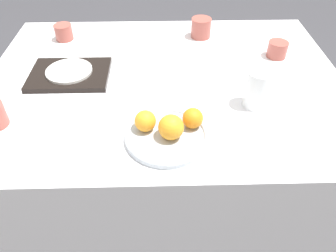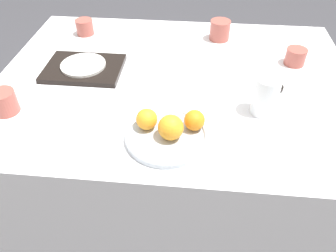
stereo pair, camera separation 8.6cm
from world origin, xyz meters
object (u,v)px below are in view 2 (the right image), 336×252
at_px(fruit_platter, 168,136).
at_px(cup_2, 4,102).
at_px(serving_tray, 84,68).
at_px(cup_0, 220,30).
at_px(orange_1, 194,120).
at_px(orange_2, 147,119).
at_px(orange_0, 171,127).
at_px(soy_dish, 274,87).
at_px(water_glass, 265,96).
at_px(cup_3, 85,27).
at_px(cup_1, 296,57).
at_px(side_plate, 83,65).

relative_size(fruit_platter, cup_2, 2.98).
distance_m(serving_tray, cup_0, 0.60).
height_order(orange_1, orange_2, orange_2).
relative_size(fruit_platter, orange_0, 3.32).
bearing_deg(soy_dish, water_glass, -112.69).
relative_size(cup_0, cup_3, 1.14).
distance_m(serving_tray, cup_2, 0.32).
bearing_deg(serving_tray, cup_1, 9.10).
bearing_deg(cup_0, orange_1, -98.06).
relative_size(fruit_platter, serving_tray, 0.85).
distance_m(fruit_platter, cup_3, 0.78).
relative_size(water_glass, serving_tray, 0.44).
bearing_deg(orange_1, cup_2, 176.34).
bearing_deg(serving_tray, cup_3, 105.18).
xyz_separation_m(orange_0, orange_2, (-0.07, 0.04, -0.01)).
bearing_deg(side_plate, fruit_platter, -43.99).
height_order(water_glass, cup_2, water_glass).
bearing_deg(water_glass, soy_dish, 67.31).
bearing_deg(cup_2, cup_1, 21.86).
height_order(fruit_platter, cup_2, cup_2).
bearing_deg(cup_0, cup_3, -179.16).
relative_size(cup_2, cup_3, 1.09).
distance_m(fruit_platter, cup_1, 0.65).
xyz_separation_m(cup_1, soy_dish, (-0.10, -0.18, -0.03)).
bearing_deg(soy_dish, orange_2, -147.51).
xyz_separation_m(cup_0, cup_2, (-0.69, -0.58, -0.00)).
bearing_deg(serving_tray, side_plate, 0.00).
xyz_separation_m(orange_0, water_glass, (0.28, 0.16, 0.01)).
bearing_deg(orange_1, water_glass, 28.54).
bearing_deg(cup_3, orange_1, -49.88).
xyz_separation_m(fruit_platter, cup_1, (0.45, 0.47, 0.02)).
bearing_deg(water_glass, orange_0, -150.01).
bearing_deg(orange_2, cup_2, 174.02).
distance_m(orange_0, soy_dish, 0.45).
bearing_deg(orange_0, cup_1, 47.29).
bearing_deg(orange_1, cup_1, 49.06).
bearing_deg(cup_2, cup_0, 39.72).
bearing_deg(orange_2, orange_1, 4.10).
bearing_deg(orange_1, cup_0, 81.94).
xyz_separation_m(fruit_platter, cup_2, (-0.53, 0.08, 0.03)).
relative_size(cup_1, cup_3, 1.03).
bearing_deg(orange_0, orange_1, 34.47).
bearing_deg(cup_3, orange_2, -58.96).
xyz_separation_m(orange_1, soy_dish, (0.27, 0.25, -0.04)).
distance_m(orange_0, orange_1, 0.08).
bearing_deg(orange_2, soy_dish, 32.49).
xyz_separation_m(orange_2, cup_2, (-0.47, 0.05, -0.01)).
xyz_separation_m(orange_1, cup_2, (-0.61, 0.04, -0.01)).
relative_size(orange_0, serving_tray, 0.26).
distance_m(orange_1, cup_3, 0.79).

